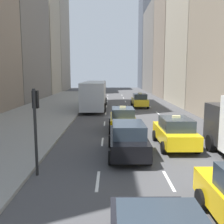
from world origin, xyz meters
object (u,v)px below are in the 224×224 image
(taxi_second, at_px, (175,132))
(taxi_fourth, at_px, (123,119))
(city_bus, at_px, (95,94))
(traffic_light_pole, at_px, (36,118))
(sedan_black_near, at_px, (128,139))
(taxi_third, at_px, (140,100))

(taxi_second, bearing_deg, taxi_fourth, 122.43)
(city_bus, distance_m, traffic_light_pole, 21.19)
(taxi_second, distance_m, sedan_black_near, 3.22)
(sedan_black_near, distance_m, city_bus, 18.83)
(sedan_black_near, bearing_deg, taxi_third, 81.96)
(sedan_black_near, bearing_deg, taxi_fourth, 90.00)
(taxi_fourth, relative_size, city_bus, 0.38)
(taxi_second, relative_size, taxi_third, 1.00)
(taxi_second, distance_m, city_bus, 17.94)
(taxi_third, distance_m, sedan_black_near, 20.03)
(taxi_third, bearing_deg, taxi_second, -90.00)
(taxi_third, bearing_deg, city_bus, -167.64)
(taxi_fourth, relative_size, traffic_light_pole, 1.22)
(taxi_fourth, distance_m, traffic_light_pole, 9.53)
(taxi_third, distance_m, traffic_light_pole, 23.42)
(traffic_light_pole, bearing_deg, city_bus, 86.92)
(taxi_second, height_order, city_bus, city_bus)
(taxi_third, relative_size, traffic_light_pole, 1.22)
(taxi_second, bearing_deg, taxi_third, 90.00)
(taxi_second, height_order, sedan_black_near, taxi_second)
(taxi_third, height_order, taxi_fourth, same)
(city_bus, xyz_separation_m, traffic_light_pole, (-1.14, -21.15, 0.62))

